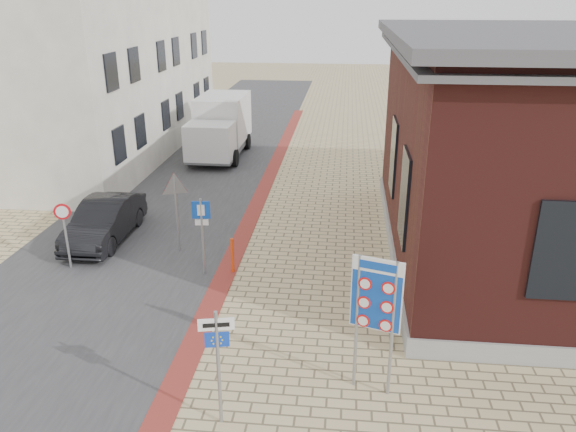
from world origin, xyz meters
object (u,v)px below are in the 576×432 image
at_px(border_sign, 376,297).
at_px(essen_sign, 218,351).
at_px(parking_sign, 202,224).
at_px(box_truck, 220,126).
at_px(bollard, 232,256).
at_px(sedan, 105,221).

height_order(border_sign, essen_sign, border_sign).
bearing_deg(parking_sign, border_sign, -51.08).
bearing_deg(box_truck, border_sign, -67.85).
bearing_deg(bollard, essen_sign, -80.87).
relative_size(essen_sign, parking_sign, 1.03).
relative_size(parking_sign, bollard, 2.18).
bearing_deg(parking_sign, essen_sign, -79.21).
bearing_deg(sedan, parking_sign, -28.84).
xyz_separation_m(sedan, parking_sign, (3.90, -2.13, 0.91)).
bearing_deg(parking_sign, sedan, 145.43).
height_order(parking_sign, bollard, parking_sign).
relative_size(essen_sign, bollard, 2.25).
bearing_deg(sedan, border_sign, -38.76).
distance_m(box_truck, bollard, 13.18).
bearing_deg(sedan, essen_sign, -55.16).
bearing_deg(border_sign, box_truck, 129.09).
height_order(sedan, border_sign, border_sign).
bearing_deg(bollard, box_truck, 103.78).
distance_m(sedan, border_sign, 11.09).
distance_m(essen_sign, bollard, 6.39).
xyz_separation_m(sedan, bollard, (4.70, -1.91, -0.15)).
distance_m(border_sign, essen_sign, 3.22).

